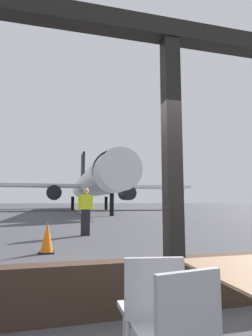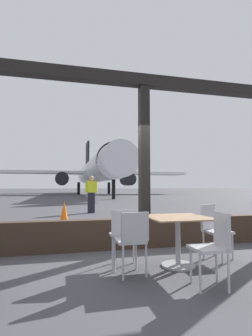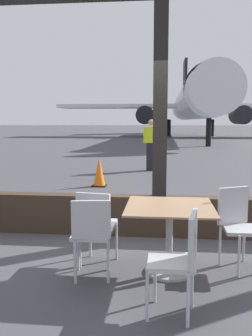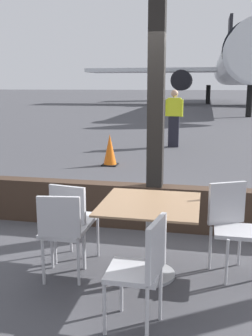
{
  "view_description": "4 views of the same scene",
  "coord_description": "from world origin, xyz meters",
  "views": [
    {
      "loc": [
        -1.36,
        -3.06,
        1.26
      ],
      "look_at": [
        4.57,
        20.46,
        4.24
      ],
      "focal_mm": 28.76,
      "sensor_mm": 36.0,
      "label": 1
    },
    {
      "loc": [
        -1.62,
        -5.1,
        1.24
      ],
      "look_at": [
        4.26,
        19.2,
        3.02
      ],
      "focal_mm": 27.59,
      "sensor_mm": 36.0,
      "label": 2
    },
    {
      "loc": [
        0.05,
        -5.17,
        1.67
      ],
      "look_at": [
        -0.38,
        -1.09,
        1.14
      ],
      "focal_mm": 38.45,
      "sensor_mm": 36.0,
      "label": 3
    },
    {
      "loc": [
        0.63,
        -4.89,
        1.88
      ],
      "look_at": [
        -0.28,
        -0.49,
        0.92
      ],
      "focal_mm": 41.45,
      "sensor_mm": 36.0,
      "label": 4
    }
  ],
  "objects": [
    {
      "name": "ground_plane",
      "position": [
        0.0,
        40.0,
        0.0
      ],
      "size": [
        220.0,
        220.0,
        0.0
      ],
      "primitive_type": "plane",
      "color": "#424247"
    },
    {
      "name": "traffic_cone",
      "position": [
        -1.59,
        3.92,
        0.36
      ],
      "size": [
        0.36,
        0.36,
        0.75
      ],
      "color": "orange",
      "rests_on": "ground"
    },
    {
      "name": "window_frame",
      "position": [
        0.0,
        0.0,
        1.31
      ],
      "size": [
        7.68,
        0.24,
        3.59
      ],
      "color": "#38281E",
      "rests_on": "ground"
    },
    {
      "name": "cafe_chair_aisle_right",
      "position": [
        0.91,
        -1.05,
        0.55
      ],
      "size": [
        0.51,
        0.51,
        0.92
      ],
      "color": "#B2B2B7",
      "rests_on": "ground"
    },
    {
      "name": "cafe_chair_aisle_left",
      "position": [
        -0.68,
        -1.58,
        0.54
      ],
      "size": [
        0.43,
        0.43,
        0.88
      ],
      "color": "#B2B2B7",
      "rests_on": "ground"
    },
    {
      "name": "ground_crew_worker",
      "position": [
        -0.35,
        7.08,
        0.9
      ],
      "size": [
        0.55,
        0.22,
        1.74
      ],
      "color": "black",
      "rests_on": "ground"
    },
    {
      "name": "airplane",
      "position": [
        3.08,
        33.15,
        3.6
      ],
      "size": [
        28.94,
        34.6,
        10.35
      ],
      "color": "silver",
      "rests_on": "ground"
    },
    {
      "name": "cafe_chair_window_right",
      "position": [
        -0.71,
        -1.21,
        0.54
      ],
      "size": [
        0.44,
        0.44,
        0.88
      ],
      "color": "#B2B2B7",
      "rests_on": "ground"
    },
    {
      "name": "cafe_chair_window_left",
      "position": [
        0.21,
        -2.2,
        0.55
      ],
      "size": [
        0.44,
        0.44,
        0.91
      ],
      "color": "#B2B2B7",
      "rests_on": "ground"
    },
    {
      "name": "dining_table",
      "position": [
        0.13,
        -1.32,
        0.5
      ],
      "size": [
        0.95,
        0.95,
        0.76
      ],
      "color": "#8C6B4C",
      "rests_on": "ground"
    }
  ]
}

